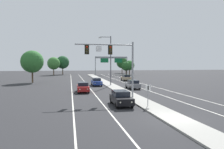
# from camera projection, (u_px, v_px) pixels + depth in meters

# --- Properties ---
(ground_plane) EXTENTS (260.00, 260.00, 0.00)m
(ground_plane) POSITION_uv_depth(u_px,v_px,m) (175.00, 120.00, 17.19)
(ground_plane) COLOR #28282B
(median_island) EXTENTS (2.40, 110.00, 0.15)m
(median_island) POSITION_uv_depth(u_px,v_px,m) (122.00, 91.00, 34.82)
(median_island) COLOR #9E9B93
(median_island) RESTS_ON ground
(lane_stripe_oncoming_center) EXTENTS (0.14, 100.00, 0.01)m
(lane_stripe_oncoming_center) POSITION_uv_depth(u_px,v_px,m) (89.00, 87.00, 40.77)
(lane_stripe_oncoming_center) COLOR silver
(lane_stripe_oncoming_center) RESTS_ON ground
(lane_stripe_receding_center) EXTENTS (0.14, 100.00, 0.01)m
(lane_stripe_receding_center) POSITION_uv_depth(u_px,v_px,m) (136.00, 86.00, 42.59)
(lane_stripe_receding_center) COLOR silver
(lane_stripe_receding_center) RESTS_ON ground
(edge_stripe_left) EXTENTS (0.14, 100.00, 0.01)m
(edge_stripe_left) POSITION_uv_depth(u_px,v_px,m) (72.00, 88.00, 40.14)
(edge_stripe_left) COLOR silver
(edge_stripe_left) RESTS_ON ground
(edge_stripe_right) EXTENTS (0.14, 100.00, 0.01)m
(edge_stripe_right) POSITION_uv_depth(u_px,v_px,m) (152.00, 86.00, 43.23)
(edge_stripe_right) COLOR silver
(edge_stripe_right) RESTS_ON ground
(overhead_signal_mast) EXTENTS (7.55, 0.44, 7.20)m
(overhead_signal_mast) POSITION_uv_depth(u_px,v_px,m) (115.00, 57.00, 27.27)
(overhead_signal_mast) COLOR gray
(overhead_signal_mast) RESTS_ON median_island
(median_sign_post) EXTENTS (0.60, 0.10, 2.20)m
(median_sign_post) POSITION_uv_depth(u_px,v_px,m) (148.00, 92.00, 22.29)
(median_sign_post) COLOR gray
(median_sign_post) RESTS_ON median_island
(street_lamp_median) EXTENTS (2.58, 0.28, 10.00)m
(street_lamp_median) POSITION_uv_depth(u_px,v_px,m) (110.00, 58.00, 43.49)
(street_lamp_median) COLOR #4C4C51
(street_lamp_median) RESTS_ON median_island
(car_oncoming_black) EXTENTS (1.85, 4.48, 1.58)m
(car_oncoming_black) POSITION_uv_depth(u_px,v_px,m) (121.00, 98.00, 23.15)
(car_oncoming_black) COLOR black
(car_oncoming_black) RESTS_ON ground
(car_oncoming_red) EXTENTS (1.85, 4.48, 1.58)m
(car_oncoming_red) POSITION_uv_depth(u_px,v_px,m) (83.00, 87.00, 33.98)
(car_oncoming_red) COLOR maroon
(car_oncoming_red) RESTS_ON ground
(car_oncoming_blue) EXTENTS (1.89, 4.50, 1.58)m
(car_oncoming_blue) POSITION_uv_depth(u_px,v_px,m) (96.00, 82.00, 44.03)
(car_oncoming_blue) COLOR navy
(car_oncoming_blue) RESTS_ON ground
(car_receding_grey) EXTENTS (1.87, 4.49, 1.58)m
(car_receding_grey) POSITION_uv_depth(u_px,v_px,m) (133.00, 84.00, 38.73)
(car_receding_grey) COLOR slate
(car_receding_grey) RESTS_ON ground
(car_receding_tan) EXTENTS (1.87, 4.49, 1.58)m
(car_receding_tan) POSITION_uv_depth(u_px,v_px,m) (126.00, 78.00, 57.27)
(car_receding_tan) COLOR tan
(car_receding_tan) RESTS_ON ground
(highway_sign_gantry) EXTENTS (13.28, 0.42, 7.50)m
(highway_sign_gantry) POSITION_uv_depth(u_px,v_px,m) (111.00, 60.00, 86.03)
(highway_sign_gantry) COLOR gray
(highway_sign_gantry) RESTS_ON ground
(tree_far_left_b) EXTENTS (4.99, 4.99, 7.22)m
(tree_far_left_b) POSITION_uv_depth(u_px,v_px,m) (54.00, 63.00, 84.70)
(tree_far_left_b) COLOR #4C3823
(tree_far_left_b) RESTS_ON ground
(tree_far_right_b) EXTENTS (5.39, 5.39, 7.79)m
(tree_far_right_b) POSITION_uv_depth(u_px,v_px,m) (122.00, 63.00, 102.42)
(tree_far_right_b) COLOR #4C3823
(tree_far_right_b) RESTS_ON ground
(tree_far_left_a) EXTENTS (5.33, 5.33, 7.71)m
(tree_far_left_a) POSITION_uv_depth(u_px,v_px,m) (32.00, 62.00, 50.84)
(tree_far_left_a) COLOR #4C3823
(tree_far_left_a) RESTS_ON ground
(tree_far_right_c) EXTENTS (3.74, 3.74, 5.41)m
(tree_far_right_c) POSITION_uv_depth(u_px,v_px,m) (126.00, 66.00, 87.20)
(tree_far_right_c) COLOR #4C3823
(tree_far_right_c) RESTS_ON ground
(tree_far_left_c) EXTENTS (5.46, 5.46, 7.90)m
(tree_far_left_c) POSITION_uv_depth(u_px,v_px,m) (63.00, 62.00, 90.08)
(tree_far_left_c) COLOR #4C3823
(tree_far_left_c) RESTS_ON ground
(tree_far_right_a) EXTENTS (4.14, 4.14, 5.98)m
(tree_far_right_a) POSITION_uv_depth(u_px,v_px,m) (129.00, 65.00, 88.32)
(tree_far_right_a) COLOR #4C3823
(tree_far_right_a) RESTS_ON ground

